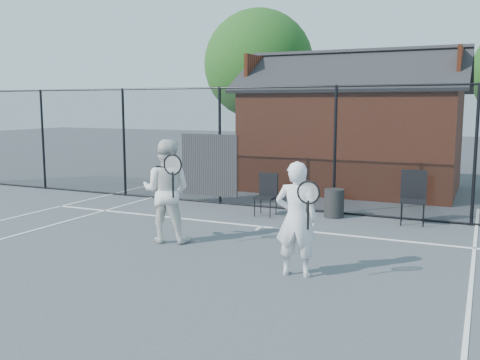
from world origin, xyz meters
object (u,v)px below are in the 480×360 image
at_px(chair_right, 413,198).
at_px(clubhouse, 353,136).
at_px(player_back, 167,191).
at_px(player_front, 296,219).
at_px(chair_left, 265,195).
at_px(waste_bin, 334,203).

bearing_deg(chair_right, clubhouse, 111.73).
bearing_deg(player_back, chair_right, 40.71).
bearing_deg(player_front, chair_right, 75.30).
distance_m(player_front, player_back, 3.00).
height_order(player_back, chair_right, player_back).
height_order(player_back, chair_left, player_back).
bearing_deg(chair_left, player_front, -62.29).
distance_m(player_back, waste_bin, 4.18).
relative_size(chair_left, chair_right, 0.85).
xyz_separation_m(player_front, player_back, (-2.86, 0.93, 0.09)).
bearing_deg(chair_right, chair_left, -177.38).
relative_size(player_back, waste_bin, 2.95).
bearing_deg(chair_left, player_back, -105.46).
xyz_separation_m(chair_right, waste_bin, (-1.72, 0.00, -0.24)).
bearing_deg(clubhouse, player_back, -101.99).
relative_size(clubhouse, chair_right, 5.78).
relative_size(player_front, player_back, 0.90).
relative_size(clubhouse, waste_bin, 10.00).
bearing_deg(waste_bin, chair_left, -161.41).
distance_m(player_front, waste_bin, 4.44).
distance_m(clubhouse, player_back, 8.05).
relative_size(player_back, chair_left, 2.01).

